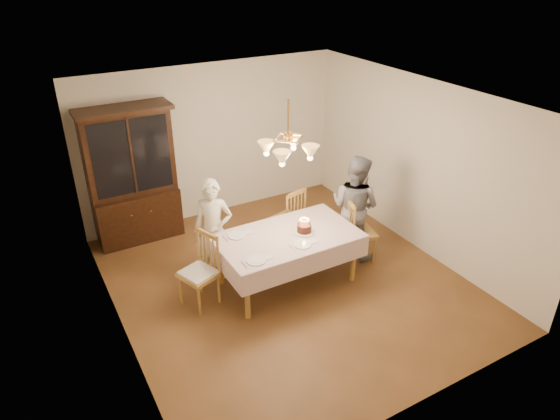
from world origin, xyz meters
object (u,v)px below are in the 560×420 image
china_hutch (133,178)px  birthday_cake (304,229)px  elderly_woman (214,230)px  chair_far_side (288,220)px  dining_table (287,240)px

china_hutch → birthday_cake: 2.86m
elderly_woman → china_hutch: bearing=143.7°
chair_far_side → elderly_woman: 1.35m
chair_far_side → china_hutch: bearing=144.4°
chair_far_side → birthday_cake: chair_far_side is taller
elderly_woman → chair_far_side: bearing=40.0°
chair_far_side → birthday_cake: bearing=-106.8°
china_hutch → chair_far_side: china_hutch is taller
chair_far_side → elderly_woman: (-1.30, -0.20, 0.29)m
elderly_woman → birthday_cake: 1.25m
china_hutch → elderly_woman: bearing=-67.7°
chair_far_side → elderly_woman: bearing=-171.4°
chair_far_side → elderly_woman: size_ratio=0.68×
elderly_woman → birthday_cake: (1.03, -0.70, 0.08)m
dining_table → china_hutch: (-1.45, 2.25, 0.36)m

